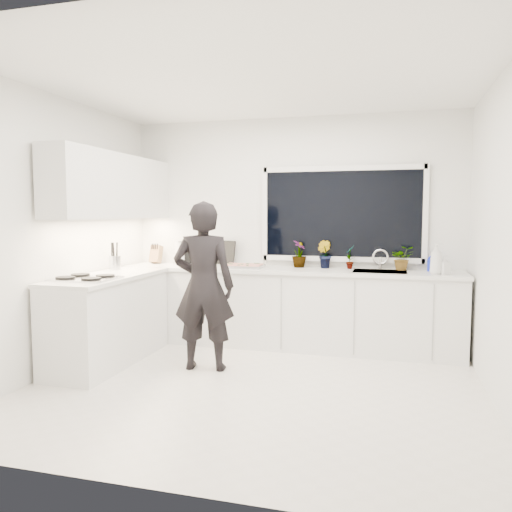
% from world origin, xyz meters
% --- Properties ---
extents(floor, '(4.00, 3.50, 0.02)m').
position_xyz_m(floor, '(0.00, 0.00, -0.01)').
color(floor, beige).
rests_on(floor, ground).
extents(wall_back, '(4.00, 0.02, 2.70)m').
position_xyz_m(wall_back, '(0.00, 1.76, 1.35)').
color(wall_back, white).
rests_on(wall_back, ground).
extents(wall_left, '(0.02, 3.50, 2.70)m').
position_xyz_m(wall_left, '(-2.01, 0.00, 1.35)').
color(wall_left, white).
rests_on(wall_left, ground).
extents(wall_right, '(0.02, 3.50, 2.70)m').
position_xyz_m(wall_right, '(2.01, 0.00, 1.35)').
color(wall_right, white).
rests_on(wall_right, ground).
extents(ceiling, '(4.00, 3.50, 0.02)m').
position_xyz_m(ceiling, '(0.00, 0.00, 2.71)').
color(ceiling, white).
rests_on(ceiling, wall_back).
extents(window, '(1.80, 0.02, 1.00)m').
position_xyz_m(window, '(0.60, 1.73, 1.55)').
color(window, black).
rests_on(window, wall_back).
extents(base_cabinets_back, '(3.92, 0.58, 0.88)m').
position_xyz_m(base_cabinets_back, '(0.00, 1.45, 0.44)').
color(base_cabinets_back, white).
rests_on(base_cabinets_back, floor).
extents(base_cabinets_left, '(0.58, 1.60, 0.88)m').
position_xyz_m(base_cabinets_left, '(-1.67, 0.35, 0.44)').
color(base_cabinets_left, white).
rests_on(base_cabinets_left, floor).
extents(countertop_back, '(3.94, 0.62, 0.04)m').
position_xyz_m(countertop_back, '(0.00, 1.44, 0.90)').
color(countertop_back, silver).
rests_on(countertop_back, base_cabinets_back).
extents(countertop_left, '(0.62, 1.60, 0.04)m').
position_xyz_m(countertop_left, '(-1.67, 0.35, 0.90)').
color(countertop_left, silver).
rests_on(countertop_left, base_cabinets_left).
extents(upper_cabinets, '(0.34, 2.10, 0.70)m').
position_xyz_m(upper_cabinets, '(-1.79, 0.70, 1.85)').
color(upper_cabinets, white).
rests_on(upper_cabinets, wall_left).
extents(sink, '(0.58, 0.42, 0.14)m').
position_xyz_m(sink, '(1.05, 1.45, 0.87)').
color(sink, silver).
rests_on(sink, countertop_back).
extents(faucet, '(0.03, 0.03, 0.22)m').
position_xyz_m(faucet, '(1.05, 1.65, 1.03)').
color(faucet, silver).
rests_on(faucet, countertop_back).
extents(stovetop, '(0.56, 0.48, 0.03)m').
position_xyz_m(stovetop, '(-1.69, -0.00, 0.94)').
color(stovetop, black).
rests_on(stovetop, countertop_left).
extents(person, '(0.67, 0.49, 1.68)m').
position_xyz_m(person, '(-0.62, 0.40, 0.84)').
color(person, black).
rests_on(person, floor).
extents(pizza_tray, '(0.48, 0.37, 0.03)m').
position_xyz_m(pizza_tray, '(-0.51, 1.42, 0.94)').
color(pizza_tray, silver).
rests_on(pizza_tray, countertop_back).
extents(pizza, '(0.44, 0.32, 0.01)m').
position_xyz_m(pizza, '(-0.51, 1.42, 0.95)').
color(pizza, '#B73918').
rests_on(pizza, pizza_tray).
extents(watering_can, '(0.18, 0.18, 0.13)m').
position_xyz_m(watering_can, '(1.63, 1.61, 0.98)').
color(watering_can, '#1528CE').
rests_on(watering_can, countertop_back).
extents(paper_towel_roll, '(0.14, 0.14, 0.26)m').
position_xyz_m(paper_towel_roll, '(-1.38, 1.55, 1.05)').
color(paper_towel_roll, silver).
rests_on(paper_towel_roll, countertop_back).
extents(knife_block, '(0.14, 0.11, 0.22)m').
position_xyz_m(knife_block, '(-1.73, 1.59, 1.03)').
color(knife_block, '#A1834B').
rests_on(knife_block, countertop_back).
extents(utensil_crock, '(0.15, 0.15, 0.16)m').
position_xyz_m(utensil_crock, '(-1.85, 0.80, 1.00)').
color(utensil_crock, silver).
rests_on(utensil_crock, countertop_left).
extents(picture_frame_large, '(0.22, 0.07, 0.28)m').
position_xyz_m(picture_frame_large, '(-1.35, 1.69, 1.06)').
color(picture_frame_large, black).
rests_on(picture_frame_large, countertop_back).
extents(picture_frame_small, '(0.24, 0.10, 0.30)m').
position_xyz_m(picture_frame_small, '(-0.82, 1.69, 1.07)').
color(picture_frame_small, black).
rests_on(picture_frame_small, countertop_back).
extents(herb_plants, '(1.41, 0.24, 0.32)m').
position_xyz_m(herb_plants, '(0.71, 1.61, 1.07)').
color(herb_plants, '#26662D').
rests_on(herb_plants, countertop_back).
extents(soap_bottles, '(0.23, 0.16, 0.33)m').
position_xyz_m(soap_bottles, '(1.64, 1.30, 1.07)').
color(soap_bottles, '#D8BF66').
rests_on(soap_bottles, countertop_back).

